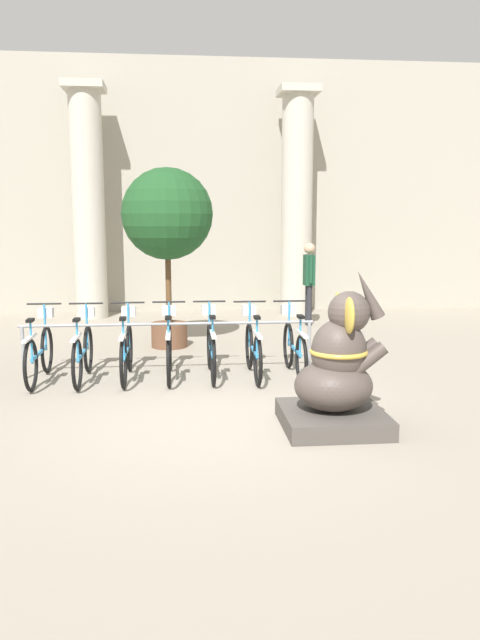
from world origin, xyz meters
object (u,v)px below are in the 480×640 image
at_px(bicycle_4, 211,348).
at_px(bicycle_6, 294,347).
at_px(bicycle_2, 127,350).
at_px(bicycle_1, 83,351).
at_px(person_pedestrian, 309,276).
at_px(bicycle_3, 169,348).
at_px(bicycle_0, 40,352).
at_px(elephant_statue, 337,375).
at_px(bicycle_5, 253,348).
at_px(potted_tree, 167,219).

relative_size(bicycle_4, bicycle_6, 1.00).
xyz_separation_m(bicycle_2, bicycle_6, (2.37, -0.05, 0.00)).
xyz_separation_m(bicycle_1, person_pedestrian, (4.06, 4.25, 0.64)).
height_order(bicycle_3, bicycle_6, same).
relative_size(bicycle_0, bicycle_2, 1.00).
relative_size(bicycle_6, elephant_statue, 0.99).
bearing_deg(bicycle_6, bicycle_5, -179.75).
bearing_deg(potted_tree, bicycle_5, -61.41).
xyz_separation_m(bicycle_3, bicycle_6, (1.78, -0.07, 0.00)).
relative_size(person_pedestrian, potted_tree, 0.56).
distance_m(bicycle_0, bicycle_4, 2.37).
relative_size(bicycle_0, person_pedestrian, 0.98).
height_order(bicycle_0, elephant_statue, elephant_statue).
height_order(bicycle_0, potted_tree, potted_tree).
distance_m(bicycle_5, elephant_statue, 2.39).
bearing_deg(bicycle_5, bicycle_3, 176.31).
bearing_deg(person_pedestrian, bicycle_6, -104.45).
bearing_deg(bicycle_5, bicycle_2, 178.22).
bearing_deg(bicycle_0, bicycle_2, 0.98).
height_order(bicycle_2, person_pedestrian, person_pedestrian).
distance_m(bicycle_1, elephant_statue, 3.80).
bearing_deg(elephant_statue, bicycle_0, 146.94).
bearing_deg(potted_tree, bicycle_1, -117.56).
bearing_deg(person_pedestrian, bicycle_3, -124.45).
relative_size(bicycle_0, bicycle_5, 1.00).
distance_m(bicycle_0, bicycle_2, 1.19).
relative_size(bicycle_4, potted_tree, 0.55).
height_order(bicycle_1, potted_tree, potted_tree).
height_order(bicycle_0, person_pedestrian, person_pedestrian).
height_order(bicycle_5, bicycle_6, same).
bearing_deg(bicycle_1, elephant_statue, -37.74).
xyz_separation_m(bicycle_4, elephant_statue, (1.22, -2.38, 0.17)).
bearing_deg(bicycle_5, bicycle_0, 179.33).
height_order(bicycle_3, bicycle_4, same).
relative_size(bicycle_6, person_pedestrian, 0.98).
distance_m(bicycle_2, person_pedestrian, 5.50).
bearing_deg(bicycle_2, bicycle_4, 1.00).
distance_m(bicycle_3, person_pedestrian, 5.13).
bearing_deg(person_pedestrian, potted_tree, -144.96).
bearing_deg(bicycle_5, bicycle_6, 0.25).
xyz_separation_m(bicycle_4, person_pedestrian, (2.28, 4.19, 0.64)).
bearing_deg(bicycle_1, bicycle_3, 2.80).
bearing_deg(bicycle_1, bicycle_5, -0.45).
xyz_separation_m(bicycle_5, bicycle_6, (0.59, 0.00, 0.00)).
distance_m(bicycle_6, person_pedestrian, 4.45).
xyz_separation_m(bicycle_2, bicycle_5, (1.78, -0.06, 0.00)).
bearing_deg(person_pedestrian, bicycle_1, -133.70).
height_order(bicycle_2, bicycle_6, same).
height_order(bicycle_3, elephant_statue, elephant_statue).
height_order(bicycle_1, person_pedestrian, person_pedestrian).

